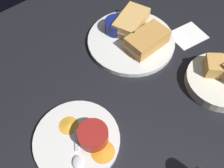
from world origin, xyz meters
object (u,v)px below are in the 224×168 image
object	(u,v)px
ramekin_light_gravy	(93,135)
bread_basket_rear	(219,78)
sandwich_half_near	(147,40)
ramekin_dark_sauce	(116,25)
plate_chips_companion	(77,140)
spoon_by_dark_ramekin	(133,34)
sandwich_half_far	(131,22)
spoon_by_gravy_ramekin	(77,157)
plate_sandwich_main	(131,41)

from	to	relation	value
ramekin_light_gravy	bread_basket_rear	world-z (taller)	bread_basket_rear
sandwich_half_near	ramekin_dark_sauce	size ratio (longest dim) A/B	1.83
plate_chips_companion	ramekin_light_gravy	bearing A→B (deg)	140.19
sandwich_half_near	bread_basket_rear	size ratio (longest dim) A/B	0.71
sandwich_half_near	bread_basket_rear	distance (cm)	23.77
spoon_by_dark_ramekin	bread_basket_rear	distance (cm)	29.78
sandwich_half_far	ramekin_dark_sauce	world-z (taller)	sandwich_half_far
sandwich_half_near	sandwich_half_far	bearing A→B (deg)	-100.92
bread_basket_rear	sandwich_half_far	bearing A→B (deg)	-81.26
spoon_by_dark_ramekin	sandwich_half_far	bearing A→B (deg)	-123.07
ramekin_dark_sauce	spoon_by_gravy_ramekin	xyz separation A→B (cm)	(34.58, 26.09, -1.78)
plate_sandwich_main	spoon_by_dark_ramekin	size ratio (longest dim) A/B	3.00
sandwich_half_near	sandwich_half_far	world-z (taller)	same
sandwich_half_near	ramekin_light_gravy	xyz separation A→B (cm)	(31.58, 13.65, -0.35)
sandwich_half_near	bread_basket_rear	xyz separation A→B (cm)	(-6.65, 22.77, -1.66)
ramekin_dark_sauce	ramekin_light_gravy	xyz separation A→B (cm)	(28.73, 24.90, -0.09)
plate_sandwich_main	bread_basket_rear	distance (cm)	29.08
sandwich_half_near	spoon_by_gravy_ramekin	distance (cm)	40.31
plate_chips_companion	spoon_by_gravy_ramekin	xyz separation A→B (cm)	(2.61, 3.89, 1.16)
sandwich_half_far	plate_chips_companion	bearing A→B (deg)	28.69
spoon_by_dark_ramekin	ramekin_light_gravy	bearing A→B (deg)	32.27
sandwich_half_far	bread_basket_rear	world-z (taller)	bread_basket_rear
plate_sandwich_main	ramekin_light_gravy	size ratio (longest dim) A/B	3.76
spoon_by_dark_ramekin	ramekin_light_gravy	size ratio (longest dim) A/B	1.25
sandwich_half_far	ramekin_dark_sauce	distance (cm)	5.10
sandwich_half_far	plate_chips_companion	distance (cm)	41.81
spoon_by_gravy_ramekin	bread_basket_rear	distance (cm)	44.78
ramekin_dark_sauce	spoon_by_dark_ramekin	bearing A→B (deg)	118.74
spoon_by_dark_ramekin	plate_chips_companion	world-z (taller)	spoon_by_dark_ramekin
ramekin_light_gravy	bread_basket_rear	distance (cm)	39.32
sandwich_half_far	ramekin_dark_sauce	size ratio (longest dim) A/B	2.03
ramekin_dark_sauce	plate_chips_companion	bearing A→B (deg)	34.78
bread_basket_rear	plate_sandwich_main	bearing A→B (deg)	-73.21
ramekin_light_gravy	bread_basket_rear	size ratio (longest dim) A/B	0.40
bread_basket_rear	spoon_by_dark_ramekin	bearing A→B (deg)	-76.91
spoon_by_dark_ramekin	ramekin_light_gravy	world-z (taller)	ramekin_light_gravy
spoon_by_gravy_ramekin	sandwich_half_far	bearing A→B (deg)	-148.61
spoon_by_gravy_ramekin	ramekin_light_gravy	bearing A→B (deg)	-168.51
sandwich_half_near	ramekin_dark_sauce	bearing A→B (deg)	-75.80
ramekin_dark_sauce	spoon_by_gravy_ramekin	size ratio (longest dim) A/B	0.81
ramekin_dark_sauce	spoon_by_gravy_ramekin	distance (cm)	43.35
spoon_by_dark_ramekin	bread_basket_rear	bearing A→B (deg)	103.09
ramekin_dark_sauce	spoon_by_gravy_ramekin	bearing A→B (deg)	37.04
sandwich_half_far	plate_chips_companion	world-z (taller)	sandwich_half_far
ramekin_light_gravy	spoon_by_gravy_ramekin	distance (cm)	6.20
plate_sandwich_main	spoon_by_gravy_ramekin	size ratio (longest dim) A/B	3.11
ramekin_light_gravy	spoon_by_dark_ramekin	bearing A→B (deg)	-147.73
spoon_by_dark_ramekin	bread_basket_rear	world-z (taller)	bread_basket_rear
spoon_by_dark_ramekin	plate_sandwich_main	bearing A→B (deg)	35.98
spoon_by_dark_ramekin	ramekin_light_gravy	xyz separation A→B (cm)	(31.49, 19.88, 1.69)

